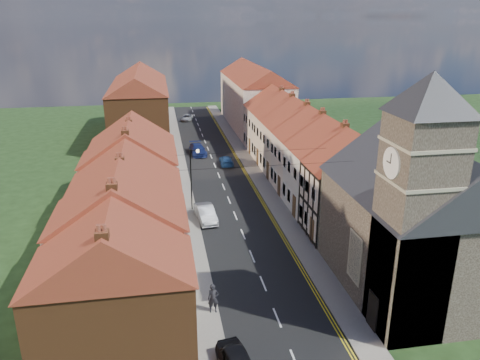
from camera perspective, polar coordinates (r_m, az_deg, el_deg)
The scene contains 24 objects.
ground at distance 28.83m, azimuth 5.58°, elevation -18.67°, with size 160.00×160.00×0.00m, color #25461E.
road at distance 55.13m, azimuth -2.60°, elevation 0.57°, with size 7.00×90.00×0.02m, color black.
pavement_left at distance 54.77m, azimuth -7.16°, elevation 0.36°, with size 1.80×90.00×0.12m, color #9E9790.
pavement_right at distance 55.81m, azimuth 1.89°, elevation 0.87°, with size 1.80×90.00×0.12m, color #9E9790.
church at distance 31.99m, azimuth 20.75°, elevation -3.71°, with size 11.25×14.25×15.20m.
cottage_r_tudor at distance 40.18m, azimuth 13.83°, elevation -0.50°, with size 8.30×5.20×9.00m.
cottage_r_white_near at distance 44.91m, azimuth 11.19°, elevation 1.80°, with size 8.30×6.00×9.00m.
cottage_r_cream_mid at distance 49.77m, azimuth 9.01°, elevation 3.66°, with size 8.30×5.20×9.00m.
cottage_r_pink at distance 54.73m, azimuth 7.22°, elevation 5.17°, with size 8.30×6.00×9.00m.
cottage_r_white_far at distance 59.77m, azimuth 5.73°, elevation 6.43°, with size 8.30×5.20×9.00m.
cottage_r_cream_far at distance 64.87m, azimuth 4.46°, elevation 7.48°, with size 8.30×6.00×9.00m.
cottage_l_brick_near at distance 25.50m, azimuth -15.07°, elevation -12.95°, with size 8.30×5.70×8.80m.
cottage_l_cream at distance 30.49m, azimuth -14.26°, elevation -6.94°, with size 8.30×6.30×9.10m.
cottage_l_white at distance 36.40m, azimuth -13.61°, elevation -2.75°, with size 8.30×6.90×8.80m.
cottage_l_brick_mid at distance 42.07m, azimuth -13.20°, elevation 0.53°, with size 8.30×5.70×9.10m.
cottage_l_pink at distance 47.65m, azimuth -12.87°, elevation 2.56°, with size 8.30×6.30×8.80m.
block_right_far at distance 79.39m, azimuth 1.74°, elevation 10.31°, with size 8.30×24.20×10.50m.
block_left_far at distance 72.93m, azimuth -12.10°, elevation 9.09°, with size 8.30×24.20×10.50m.
lamppost at distance 44.23m, azimuth -5.88°, elevation 0.52°, with size 0.88×0.15×6.00m.
car_mid at distance 42.91m, azimuth -4.21°, elevation -4.09°, with size 1.47×4.22×1.39m, color #A4A5AB.
car_far at distance 63.67m, azimuth -5.16°, elevation 3.73°, with size 1.93×4.75×1.38m, color navy.
car_distant at distance 85.27m, azimuth -6.44°, elevation 7.57°, with size 1.77×3.85×1.07m, color #A9ACB1.
pedestrian_left at distance 30.13m, azimuth -3.29°, elevation -14.22°, with size 0.70×0.46×1.91m, color black.
car_far_b at distance 58.93m, azimuth -1.66°, elevation 2.40°, with size 1.60×3.95×1.15m, color navy.
Camera 1 is at (-6.50, -21.81, 17.70)m, focal length 35.00 mm.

